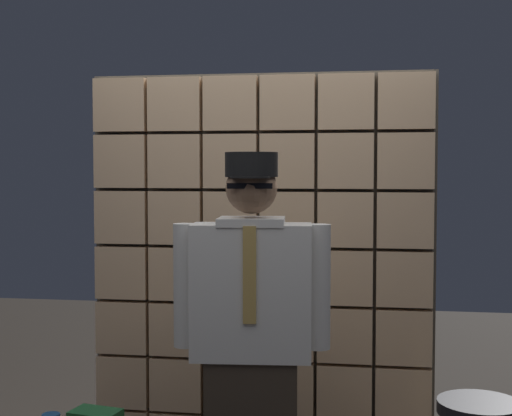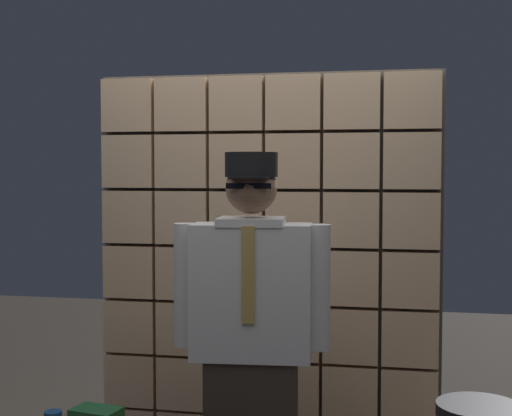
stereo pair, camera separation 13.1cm
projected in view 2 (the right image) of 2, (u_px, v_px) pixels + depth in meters
The scene contains 2 objects.
glass_block_wall at pixel (265, 275), 4.05m from camera, with size 1.91×0.10×2.22m.
standing_person at pixel (251, 342), 3.25m from camera, with size 0.70×0.32×1.75m.
Camera 2 is at (0.75, -2.80, 1.68)m, focal length 51.52 mm.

